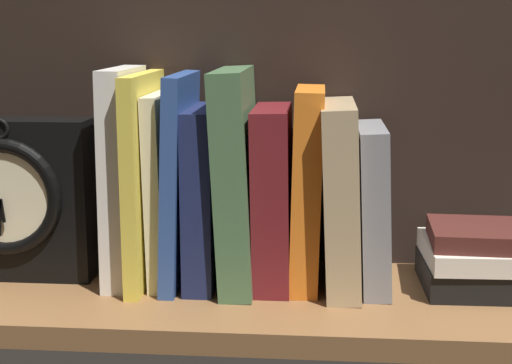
{
  "coord_description": "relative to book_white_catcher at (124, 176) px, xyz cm",
  "views": [
    {
      "loc": [
        7.77,
        -82.46,
        29.63
      ],
      "look_at": [
        0.41,
        3.15,
        11.91
      ],
      "focal_mm": 53.7,
      "sensor_mm": 36.0,
      "label": 1
    }
  ],
  "objects": [
    {
      "name": "book_gray_chess",
      "position": [
        28.8,
        0.0,
        -3.16
      ],
      "size": [
        3.92,
        13.16,
        18.63
      ],
      "primitive_type": "cube",
      "rotation": [
        0.0,
        -0.05,
        0.0
      ],
      "color": "gray",
      "rests_on": "ground_plane"
    },
    {
      "name": "book_navy_bierce",
      "position": [
        9.45,
        0.0,
        -2.21
      ],
      "size": [
        3.39,
        13.86,
        20.42
      ],
      "primitive_type": "cube",
      "rotation": [
        0.0,
        0.0,
        0.0
      ],
      "color": "#192147",
      "rests_on": "ground_plane"
    },
    {
      "name": "framed_clock",
      "position": [
        -13.3,
        -0.79,
        -2.8
      ],
      "size": [
        18.95,
        6.85,
        19.36
      ],
      "color": "black",
      "rests_on": "ground_plane"
    },
    {
      "name": "book_white_catcher",
      "position": [
        0.0,
        0.0,
        0.0
      ],
      "size": [
        2.92,
        13.22,
        24.85
      ],
      "primitive_type": "cube",
      "rotation": [
        0.0,
        0.01,
        0.0
      ],
      "color": "silver",
      "rests_on": "ground_plane"
    },
    {
      "name": "book_yellow_seinlanguage",
      "position": [
        2.46,
        0.0,
        -0.29
      ],
      "size": [
        1.75,
        16.62,
        24.25
      ],
      "primitive_type": "cube",
      "rotation": [
        0.0,
        0.0,
        0.0
      ],
      "color": "gold",
      "rests_on": "ground_plane"
    },
    {
      "name": "book_green_romantic",
      "position": [
        13.23,
        0.0,
        -0.03
      ],
      "size": [
        4.83,
        16.11,
        24.9
      ],
      "primitive_type": "cube",
      "rotation": [
        0.0,
        -0.05,
        0.0
      ],
      "color": "#476B44",
      "rests_on": "ground_plane"
    },
    {
      "name": "book_maroon_dawkins",
      "position": [
        17.4,
        0.0,
        -2.16
      ],
      "size": [
        4.47,
        13.02,
        20.57
      ],
      "primitive_type": "cube",
      "rotation": [
        0.0,
        -0.02,
        0.0
      ],
      "color": "maroon",
      "rests_on": "ground_plane"
    },
    {
      "name": "book_stack_side",
      "position": [
        43.22,
        -0.14,
        -8.95
      ],
      "size": [
        18.36,
        13.24,
        7.43
      ],
      "color": "black",
      "rests_on": "ground_plane"
    },
    {
      "name": "book_tan_shortstories",
      "position": [
        25.1,
        0.0,
        -1.88
      ],
      "size": [
        4.72,
        16.0,
        21.21
      ],
      "primitive_type": "cube",
      "rotation": [
        0.0,
        -0.05,
        0.0
      ],
      "color": "tan",
      "rests_on": "ground_plane"
    },
    {
      "name": "ground_plane",
      "position": [
        15.03,
        -3.15,
        -13.66
      ],
      "size": [
        81.92,
        25.31,
        2.5
      ],
      "primitive_type": "cube",
      "color": "brown"
    },
    {
      "name": "back_panel",
      "position": [
        15.03,
        8.91,
        8.47
      ],
      "size": [
        81.92,
        1.2,
        41.77
      ],
      "primitive_type": "cube",
      "color": "black",
      "rests_on": "ground_plane"
    },
    {
      "name": "book_cream_twain",
      "position": [
        4.5,
        0.0,
        -1.41
      ],
      "size": [
        2.21,
        12.29,
        22.03
      ],
      "primitive_type": "cube",
      "rotation": [
        0.0,
        -0.02,
        0.0
      ],
      "color": "beige",
      "rests_on": "ground_plane"
    },
    {
      "name": "book_orange_pandolfini",
      "position": [
        21.33,
        0.0,
        -1.08
      ],
      "size": [
        3.62,
        12.37,
        22.73
      ],
      "primitive_type": "cube",
      "rotation": [
        0.0,
        0.02,
        0.0
      ],
      "color": "orange",
      "rests_on": "ground_plane"
    },
    {
      "name": "book_blue_modern",
      "position": [
        6.6,
        0.0,
        -0.31
      ],
      "size": [
        2.76,
        14.93,
        24.26
      ],
      "primitive_type": "cube",
      "rotation": [
        0.0,
        0.04,
        0.0
      ],
      "color": "#2D4C8E",
      "rests_on": "ground_plane"
    }
  ]
}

